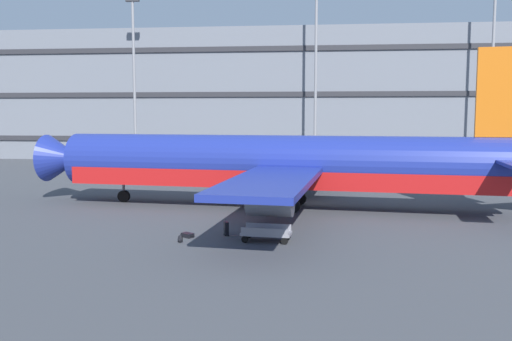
{
  "coord_description": "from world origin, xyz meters",
  "views": [
    {
      "loc": [
        0.09,
        -39.58,
        6.66
      ],
      "look_at": [
        -3.55,
        -4.9,
        3.0
      ],
      "focal_mm": 37.85,
      "sensor_mm": 36.0,
      "label": 1
    }
  ],
  "objects": [
    {
      "name": "light_mast_center_right",
      "position": [
        22.35,
        31.53,
        14.63
      ],
      "size": [
        1.8,
        0.5,
        25.77
      ],
      "color": "gray",
      "rests_on": "ground_plane"
    },
    {
      "name": "backpack_navy",
      "position": [
        -6.71,
        -12.67,
        0.19
      ],
      "size": [
        0.35,
        0.34,
        0.45
      ],
      "color": "black",
      "rests_on": "ground_plane"
    },
    {
      "name": "suitcase_small",
      "position": [
        -6.6,
        -11.42,
        0.12
      ],
      "size": [
        0.77,
        0.7,
        0.24
      ],
      "color": "black",
      "rests_on": "ground_plane"
    },
    {
      "name": "light_mast_center_left",
      "position": [
        0.39,
        31.53,
        15.07
      ],
      "size": [
        1.8,
        0.5,
        26.64
      ],
      "color": "gray",
      "rests_on": "ground_plane"
    },
    {
      "name": "suitcase_teal",
      "position": [
        -4.59,
        -10.74,
        0.41
      ],
      "size": [
        0.34,
        0.44,
        0.92
      ],
      "color": "black",
      "rests_on": "ground_plane"
    },
    {
      "name": "terminal_structure",
      "position": [
        0.0,
        44.1,
        9.42
      ],
      "size": [
        168.0,
        15.81,
        18.83
      ],
      "color": "slate",
      "rests_on": "ground_plane"
    },
    {
      "name": "baggage_cart",
      "position": [
        -2.28,
        -11.87,
        0.43
      ],
      "size": [
        3.35,
        1.52,
        0.82
      ],
      "color": "gray",
      "rests_on": "ground_plane"
    },
    {
      "name": "ground_plane",
      "position": [
        0.0,
        0.0,
        0.0
      ],
      "size": [
        600.0,
        600.0,
        0.0
      ],
      "primitive_type": "plane",
      "color": "#424449"
    },
    {
      "name": "airliner",
      "position": [
        -1.8,
        -1.74,
        3.07
      ],
      "size": [
        37.89,
        30.61,
        10.91
      ],
      "color": "navy",
      "rests_on": "ground_plane"
    },
    {
      "name": "light_mast_left",
      "position": [
        -23.83,
        31.53,
        12.78
      ],
      "size": [
        1.8,
        0.5,
        22.16
      ],
      "color": "gray",
      "rests_on": "ground_plane"
    }
  ]
}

